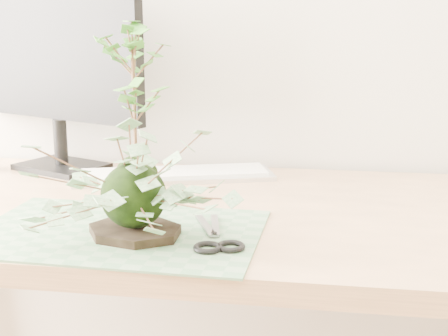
{
  "coord_description": "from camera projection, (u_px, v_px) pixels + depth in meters",
  "views": [
    {
      "loc": [
        0.17,
        0.06,
        1.1
      ],
      "look_at": [
        0.0,
        1.14,
        0.84
      ],
      "focal_mm": 50.0,
      "sensor_mm": 36.0,
      "label": 1
    }
  ],
  "objects": [
    {
      "name": "cutting_mat",
      "position": [
        118.0,
        232.0,
        1.08
      ],
      "size": [
        0.5,
        0.34,
        0.0
      ],
      "primitive_type": "cube",
      "rotation": [
        0.0,
        0.0,
        -0.03
      ],
      "color": "#4E7E52",
      "rests_on": "desk"
    },
    {
      "name": "maple_kokedama",
      "position": [
        133.0,
        69.0,
        1.23
      ],
      "size": [
        0.25,
        0.25,
        0.38
      ],
      "rotation": [
        0.0,
        0.0,
        -0.27
      ],
      "color": "black",
      "rests_on": "desk"
    },
    {
      "name": "stone_dish",
      "position": [
        135.0,
        231.0,
        1.06
      ],
      "size": [
        0.21,
        0.21,
        0.01
      ],
      "primitive_type": "cylinder",
      "rotation": [
        0.0,
        0.0,
        -0.25
      ],
      "color": "black",
      "rests_on": "cutting_mat"
    },
    {
      "name": "ivy_kokedama",
      "position": [
        133.0,
        165.0,
        1.03
      ],
      "size": [
        0.37,
        0.37,
        0.22
      ],
      "rotation": [
        0.0,
        0.0,
        -0.22
      ],
      "color": "black",
      "rests_on": "stone_dish"
    },
    {
      "name": "monitor",
      "position": [
        57.0,
        64.0,
        1.5
      ],
      "size": [
        0.48,
        0.23,
        0.45
      ],
      "rotation": [
        0.0,
        0.0,
        -0.41
      ],
      "color": "black",
      "rests_on": "desk"
    },
    {
      "name": "keyboard",
      "position": [
        174.0,
        175.0,
        1.46
      ],
      "size": [
        0.48,
        0.27,
        0.02
      ],
      "rotation": [
        0.0,
        0.0,
        0.31
      ],
      "color": "silver",
      "rests_on": "desk"
    },
    {
      "name": "desk",
      "position": [
        191.0,
        246.0,
        1.27
      ],
      "size": [
        1.6,
        0.7,
        0.74
      ],
      "color": "tan",
      "rests_on": "ground_plane"
    },
    {
      "name": "scissors",
      "position": [
        212.0,
        242.0,
        1.02
      ],
      "size": [
        0.1,
        0.2,
        0.01
      ],
      "rotation": [
        0.0,
        0.0,
        0.31
      ],
      "color": "gray",
      "rests_on": "cutting_mat"
    }
  ]
}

